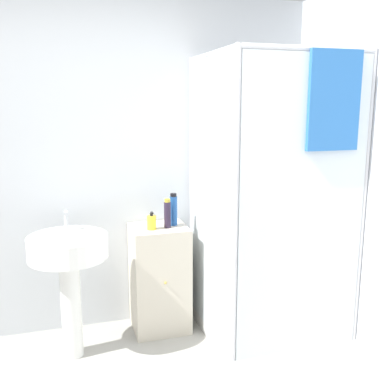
{
  "coord_description": "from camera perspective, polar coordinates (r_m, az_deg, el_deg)",
  "views": [
    {
      "loc": [
        -0.26,
        -1.69,
        1.71
      ],
      "look_at": [
        0.58,
        1.1,
        1.13
      ],
      "focal_mm": 42.0,
      "sensor_mm": 36.0,
      "label": 1
    }
  ],
  "objects": [
    {
      "name": "shampoo_bottle_tall_black",
      "position": [
        3.3,
        -3.14,
        -2.77
      ],
      "size": [
        0.05,
        0.05,
        0.22
      ],
      "color": "#281E33",
      "rests_on": "vanity_cabinet"
    },
    {
      "name": "shampoo_bottle_blue",
      "position": [
        3.36,
        -2.36,
        -2.27
      ],
      "size": [
        0.06,
        0.06,
        0.24
      ],
      "color": "#1E4C93",
      "rests_on": "vanity_cabinet"
    },
    {
      "name": "wall_back",
      "position": [
        3.43,
        -12.31,
        3.22
      ],
      "size": [
        6.4,
        0.06,
        2.5
      ],
      "primitive_type": "cube",
      "color": "silver",
      "rests_on": "ground_plane"
    },
    {
      "name": "vanity_cabinet",
      "position": [
        3.49,
        -4.16,
        -10.82
      ],
      "size": [
        0.41,
        0.41,
        0.81
      ],
      "color": "beige",
      "rests_on": "ground_plane"
    },
    {
      "name": "sink",
      "position": [
        3.12,
        -15.39,
        -8.53
      ],
      "size": [
        0.52,
        0.52,
        0.99
      ],
      "color": "white",
      "rests_on": "ground_plane"
    },
    {
      "name": "soap_dispenser",
      "position": [
        3.28,
        -5.16,
        -3.85
      ],
      "size": [
        0.07,
        0.07,
        0.13
      ],
      "color": "yellow",
      "rests_on": "vanity_cabinet"
    },
    {
      "name": "shower_enclosure",
      "position": [
        3.34,
        9.31,
        -9.32
      ],
      "size": [
        0.94,
        0.97,
        2.05
      ],
      "color": "white",
      "rests_on": "ground_plane"
    }
  ]
}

